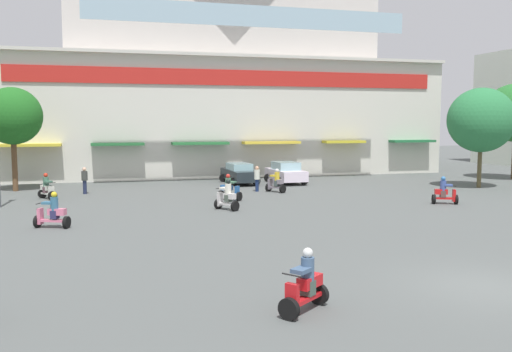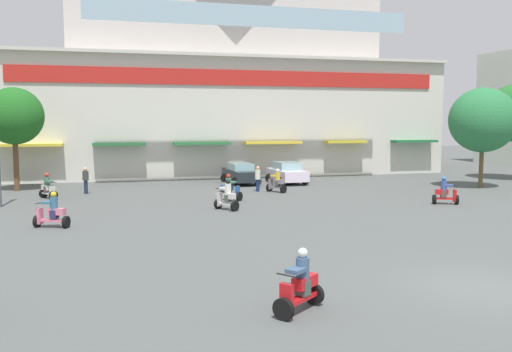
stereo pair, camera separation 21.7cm
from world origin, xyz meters
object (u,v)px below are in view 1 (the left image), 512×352
(parked_car_0, at_px, (239,173))
(scooter_rider_8, at_px, (230,189))
(scooter_rider_3, at_px, (52,213))
(scooter_rider_7, at_px, (227,197))
(plaza_tree_3, at_px, (481,120))
(scooter_rider_0, at_px, (305,286))
(plaza_tree_2, at_px, (12,116))
(scooter_rider_2, at_px, (445,193))
(scooter_rider_4, at_px, (276,183))
(scooter_rider_6, at_px, (47,189))
(pedestrian_0, at_px, (257,177))
(parked_car_1, at_px, (286,173))
(pedestrian_1, at_px, (85,179))

(parked_car_0, relative_size, scooter_rider_8, 3.01)
(scooter_rider_3, bearing_deg, scooter_rider_7, 18.37)
(plaza_tree_3, height_order, scooter_rider_0, plaza_tree_3)
(plaza_tree_2, bearing_deg, scooter_rider_0, -68.66)
(plaza_tree_3, height_order, scooter_rider_2, plaza_tree_3)
(scooter_rider_4, height_order, scooter_rider_6, scooter_rider_6)
(pedestrian_0, bearing_deg, scooter_rider_0, -102.37)
(plaza_tree_3, distance_m, scooter_rider_6, 28.27)
(scooter_rider_6, relative_size, pedestrian_0, 0.93)
(plaza_tree_3, distance_m, scooter_rider_0, 28.58)
(scooter_rider_0, bearing_deg, scooter_rider_2, 46.61)
(parked_car_1, xyz_separation_m, pedestrian_1, (-13.98, -2.38, 0.16))
(scooter_rider_6, distance_m, scooter_rider_8, 10.68)
(parked_car_1, height_order, scooter_rider_3, parked_car_1)
(scooter_rider_8, bearing_deg, scooter_rider_4, 36.60)
(scooter_rider_6, xyz_separation_m, scooter_rider_7, (9.28, -6.66, 0.05))
(parked_car_0, height_order, pedestrian_1, pedestrian_1)
(plaza_tree_2, relative_size, scooter_rider_4, 4.41)
(parked_car_1, bearing_deg, pedestrian_0, -129.05)
(scooter_rider_7, bearing_deg, scooter_rider_4, 53.52)
(scooter_rider_0, relative_size, scooter_rider_7, 0.96)
(scooter_rider_0, bearing_deg, pedestrian_1, 103.94)
(plaza_tree_3, distance_m, parked_car_1, 13.88)
(plaza_tree_2, distance_m, scooter_rider_2, 26.91)
(scooter_rider_0, relative_size, scooter_rider_8, 1.01)
(scooter_rider_7, bearing_deg, scooter_rider_0, -95.15)
(parked_car_1, relative_size, scooter_rider_7, 2.68)
(parked_car_0, relative_size, pedestrian_1, 2.73)
(scooter_rider_7, height_order, pedestrian_1, pedestrian_1)
(parked_car_1, bearing_deg, scooter_rider_3, -137.67)
(scooter_rider_2, xyz_separation_m, scooter_rider_3, (-20.09, -1.59, 0.02))
(parked_car_0, distance_m, pedestrian_0, 4.71)
(plaza_tree_2, bearing_deg, parked_car_1, -0.83)
(scooter_rider_7, distance_m, scooter_rider_8, 3.53)
(scooter_rider_2, relative_size, scooter_rider_4, 1.01)
(parked_car_0, distance_m, scooter_rider_6, 13.58)
(parked_car_0, relative_size, scooter_rider_6, 2.99)
(parked_car_0, relative_size, scooter_rider_4, 3.00)
(scooter_rider_2, height_order, scooter_rider_3, scooter_rider_3)
(plaza_tree_2, height_order, pedestrian_1, plaza_tree_2)
(parked_car_1, distance_m, scooter_rider_0, 27.28)
(plaza_tree_2, xyz_separation_m, scooter_rider_8, (12.54, -7.70, -4.20))
(scooter_rider_0, height_order, scooter_rider_3, scooter_rider_3)
(scooter_rider_4, relative_size, pedestrian_1, 0.91)
(plaza_tree_3, height_order, parked_car_1, plaza_tree_3)
(pedestrian_0, bearing_deg, scooter_rider_6, -179.34)
(pedestrian_0, distance_m, pedestrian_1, 10.83)
(pedestrian_1, bearing_deg, scooter_rider_8, -31.86)
(parked_car_0, relative_size, scooter_rider_7, 2.86)
(scooter_rider_4, bearing_deg, parked_car_1, 64.87)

